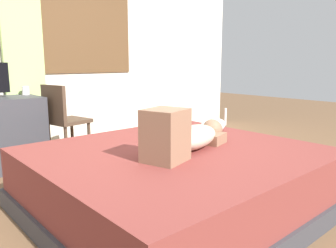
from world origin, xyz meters
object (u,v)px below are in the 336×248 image
Objects in this scene: bed at (176,180)px; cat at (214,126)px; person_lying at (187,136)px; chair_by_desk at (63,117)px; cup at (25,91)px.

cat is at bearing 16.53° from bed.
person_lying is 1.09× the size of chair_by_desk.
person_lying reaches higher than bed.
cat is at bearing -62.14° from chair_by_desk.
bed is 2.12× the size of person_lying.
person_lying reaches higher than cat.
chair_by_desk is at bearing 117.86° from cat.
person_lying is at bearing -79.74° from cup.
bed is 0.36m from person_lying.
person_lying is 9.97× the size of cup.
chair_by_desk is (-0.15, 1.75, -0.07)m from person_lying.
bed is at bearing -79.94° from cup.
person_lying is at bearing -75.23° from bed.
chair_by_desk reaches higher than bed.
person_lying is 2.18m from cup.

